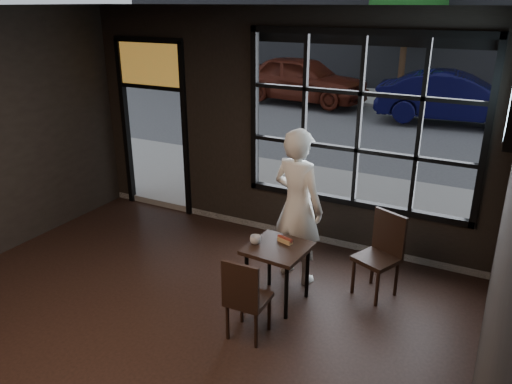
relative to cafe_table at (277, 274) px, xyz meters
The scene contains 15 objects.
floor 2.08m from the cafe_table, 114.63° to the right, with size 6.00×7.00×0.02m, color black.
ceiling 3.52m from the cafe_table, 114.63° to the right, with size 6.00×7.00×0.02m, color black.
wall_right 3.10m from the cafe_table, 40.89° to the right, with size 0.04×7.00×3.20m, color black.
window_frame 2.22m from the cafe_table, 78.04° to the left, with size 3.06×0.12×2.28m, color black.
stained_transom 3.92m from the cafe_table, 150.95° to the left, with size 1.20×0.06×0.70m, color orange.
street_asphalt 22.16m from the cafe_table, 92.21° to the left, with size 60.00×41.00×0.04m, color #545456.
cafe_table is the anchor object (origin of this frame).
chair_near 0.71m from the cafe_table, 89.54° to the right, with size 0.40×0.40×0.91m, color black.
chair_window 1.16m from the cafe_table, 34.67° to the left, with size 0.43×0.43×1.00m, color black.
man 0.85m from the cafe_table, 92.65° to the left, with size 0.70×0.46×1.91m, color white.
hotdog 0.40m from the cafe_table, 77.21° to the left, with size 0.20×0.08×0.06m, color tan, non-canonical shape.
cup 0.47m from the cafe_table, 168.48° to the right, with size 0.12×0.12×0.10m, color silver.
navy_car 10.10m from the cafe_table, 86.77° to the left, with size 1.44×4.14×1.36m, color black.
maroon_car 11.74m from the cafe_table, 111.44° to the left, with size 1.75×4.36×1.49m, color #4A190F.
tree_left 14.01m from the cafe_table, 96.99° to the left, with size 2.59×2.59×4.42m.
Camera 1 is at (2.93, -2.63, 3.25)m, focal length 35.00 mm.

